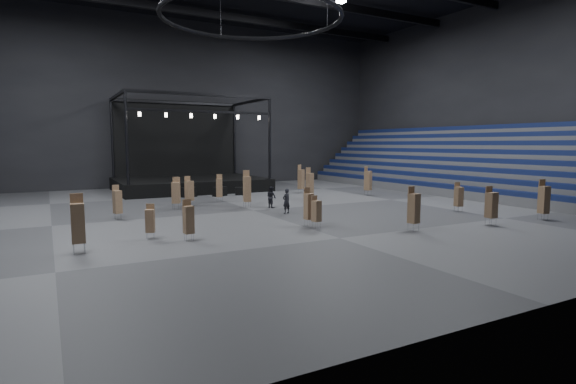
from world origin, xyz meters
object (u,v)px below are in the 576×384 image
chair_stack_3 (414,208)px  chair_stack_10 (176,192)px  chair_stack_0 (491,204)px  chair_stack_12 (117,201)px  flight_case_left (189,192)px  chair_stack_13 (78,222)px  chair_stack_4 (310,184)px  chair_stack_14 (368,180)px  chair_stack_1 (189,190)px  chair_stack_7 (188,219)px  stage (188,175)px  chair_stack_5 (247,188)px  chair_stack_2 (301,179)px  flight_case_mid (220,191)px  flight_case_right (241,191)px  chair_stack_6 (309,206)px  man_center (286,201)px  chair_stack_8 (459,196)px  chair_stack_9 (219,187)px  crew_member (271,197)px  chair_stack_16 (544,199)px  chair_stack_11 (150,220)px

chair_stack_3 → chair_stack_10: (-9.21, 13.77, -0.02)m
chair_stack_0 → chair_stack_12: size_ratio=1.05×
flight_case_left → chair_stack_13: bearing=-119.0°
chair_stack_4 → chair_stack_14: (6.64, 0.83, -0.02)m
chair_stack_1 → chair_stack_7: bearing=-124.6°
stage → chair_stack_13: (-11.54, -23.96, -0.11)m
chair_stack_5 → flight_case_left: bearing=112.4°
chair_stack_2 → chair_stack_14: size_ratio=1.02×
flight_case_mid → flight_case_right: flight_case_mid is taller
chair_stack_6 → chair_stack_7: size_ratio=1.10×
chair_stack_12 → man_center: 10.66m
flight_case_mid → chair_stack_0: bearing=-67.1°
chair_stack_2 → chair_stack_8: (3.68, -15.20, -0.28)m
stage → flight_case_mid: 7.10m
chair_stack_1 → chair_stack_13: 14.58m
chair_stack_2 → chair_stack_9: 9.21m
man_center → crew_member: 2.90m
flight_case_left → chair_stack_13: 20.22m
chair_stack_6 → flight_case_right: bearing=76.3°
flight_case_mid → chair_stack_7: 18.46m
flight_case_left → flight_case_right: bearing=-9.3°
chair_stack_2 → chair_stack_16: bearing=-96.8°
man_center → chair_stack_7: bearing=15.5°
chair_stack_8 → chair_stack_13: 23.68m
chair_stack_2 → chair_stack_14: chair_stack_2 is taller
flight_case_mid → chair_stack_11: bearing=-120.4°
flight_case_right → chair_stack_11: size_ratio=0.62×
flight_case_left → flight_case_mid: 2.69m
crew_member → flight_case_left: bearing=10.6°
chair_stack_8 → chair_stack_2: bearing=112.1°
chair_stack_6 → chair_stack_13: (-11.93, -0.87, 0.20)m
flight_case_left → chair_stack_0: 24.42m
flight_case_left → chair_stack_8: size_ratio=0.63×
flight_case_right → chair_stack_5: 8.02m
chair_stack_3 → chair_stack_9: bearing=98.8°
chair_stack_5 → chair_stack_9: chair_stack_5 is taller
chair_stack_2 → chair_stack_14: bearing=-66.8°
stage → flight_case_right: bearing=-67.8°
stage → chair_stack_6: size_ratio=6.38×
chair_stack_10 → chair_stack_6: bearing=-38.2°
flight_case_left → man_center: man_center is taller
flight_case_right → chair_stack_12: size_ratio=0.51×
chair_stack_13 → flight_case_right: bearing=51.3°
chair_stack_16 → chair_stack_12: bearing=160.9°
flight_case_mid → flight_case_right: bearing=-2.2°
flight_case_left → flight_case_right: 4.68m
chair_stack_12 → crew_member: bearing=-17.6°
stage → chair_stack_13: size_ratio=5.48×
chair_stack_1 → chair_stack_11: chair_stack_1 is taller
chair_stack_2 → flight_case_mid: bearing=148.3°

